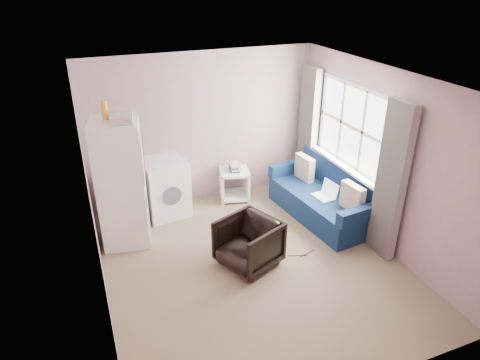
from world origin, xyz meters
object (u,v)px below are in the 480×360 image
(washing_machine, at_px, (165,186))
(fridge, at_px, (121,183))
(armchair, at_px, (249,241))
(side_table, at_px, (234,182))
(sofa, at_px, (326,198))

(washing_machine, bearing_deg, fridge, -148.06)
(washing_machine, bearing_deg, armchair, -74.36)
(washing_machine, relative_size, side_table, 1.41)
(armchair, relative_size, sofa, 0.37)
(armchair, xyz_separation_m, washing_machine, (-0.72, 1.75, 0.12))
(armchair, height_order, washing_machine, washing_machine)
(armchair, relative_size, washing_machine, 0.78)
(armchair, relative_size, fridge, 0.35)
(washing_machine, relative_size, sofa, 0.47)
(fridge, height_order, sofa, fridge)
(washing_machine, distance_m, sofa, 2.58)
(side_table, distance_m, sofa, 1.57)
(armchair, bearing_deg, washing_machine, 179.95)
(side_table, bearing_deg, sofa, -42.86)
(fridge, height_order, side_table, fridge)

